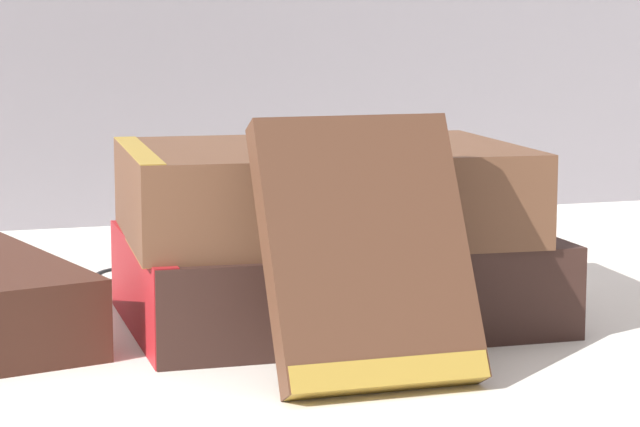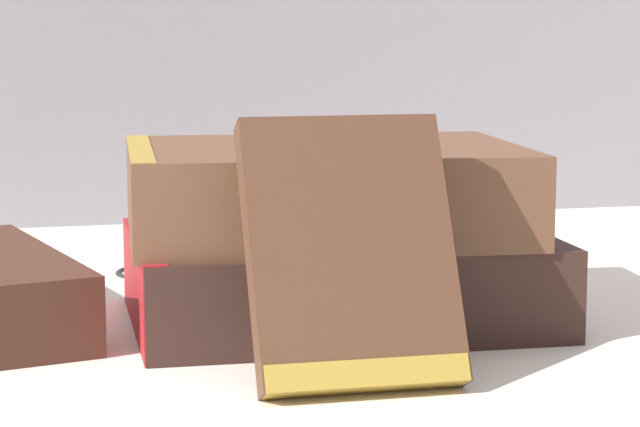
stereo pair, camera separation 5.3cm
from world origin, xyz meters
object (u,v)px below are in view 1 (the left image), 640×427
at_px(book_flat_top, 311,191).
at_px(book_leaning_front, 368,262).
at_px(reading_glasses, 172,267).
at_px(pocket_watch, 369,138).
at_px(book_flat_bottom, 324,278).

xyz_separation_m(book_flat_top, book_leaning_front, (-0.01, -0.12, -0.02)).
bearing_deg(reading_glasses, pocket_watch, -88.66).
height_order(book_flat_bottom, pocket_watch, pocket_watch).
bearing_deg(pocket_watch, book_leaning_front, -109.84).
bearing_deg(book_leaning_front, pocket_watch, 70.16).
bearing_deg(book_flat_bottom, book_flat_top, -166.39).
bearing_deg(book_flat_top, pocket_watch, 5.36).
height_order(book_leaning_front, reading_glasses, book_leaning_front).
bearing_deg(pocket_watch, book_flat_top, -178.88).
relative_size(book_flat_bottom, book_leaning_front, 1.88).
xyz_separation_m(book_flat_bottom, book_flat_top, (-0.01, -0.00, 0.05)).
bearing_deg(book_flat_top, book_flat_bottom, 16.34).
distance_m(book_flat_top, reading_glasses, 0.19).
bearing_deg(reading_glasses, book_flat_bottom, -95.92).
relative_size(book_flat_bottom, book_flat_top, 1.04).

